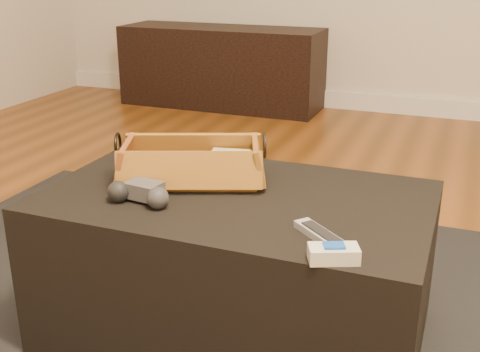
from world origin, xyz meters
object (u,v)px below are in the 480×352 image
(cream_gadget, at_px, (334,253))
(ottoman, at_px, (236,265))
(media_cabinet, at_px, (222,67))
(tv_remote, at_px, (184,175))
(wicker_basket, at_px, (192,165))
(silver_remote, at_px, (323,236))
(game_controller, at_px, (141,193))

(cream_gadget, bearing_deg, ottoman, 140.33)
(media_cabinet, relative_size, tv_remote, 6.68)
(wicker_basket, bearing_deg, ottoman, -16.60)
(ottoman, bearing_deg, silver_remote, -33.05)
(ottoman, bearing_deg, wicker_basket, 163.40)
(wicker_basket, bearing_deg, cream_gadget, -33.53)
(game_controller, xyz_separation_m, cream_gadget, (0.52, -0.12, -0.01))
(silver_remote, xyz_separation_m, cream_gadget, (0.04, -0.09, 0.01))
(ottoman, relative_size, wicker_basket, 2.26)
(cream_gadget, bearing_deg, silver_remote, 116.90)
(game_controller, bearing_deg, tv_remote, 76.36)
(media_cabinet, distance_m, silver_remote, 3.06)
(media_cabinet, height_order, ottoman, media_cabinet)
(media_cabinet, relative_size, ottoman, 1.40)
(media_cabinet, distance_m, cream_gadget, 3.16)
(wicker_basket, bearing_deg, tv_remote, -121.73)
(tv_remote, distance_m, wicker_basket, 0.03)
(game_controller, bearing_deg, wicker_basket, 74.06)
(game_controller, distance_m, cream_gadget, 0.53)
(media_cabinet, height_order, wicker_basket, wicker_basket)
(media_cabinet, relative_size, cream_gadget, 12.28)
(silver_remote, bearing_deg, cream_gadget, -63.10)
(silver_remote, height_order, cream_gadget, cream_gadget)
(tv_remote, xyz_separation_m, wicker_basket, (0.01, 0.02, 0.02))
(media_cabinet, distance_m, tv_remote, 2.70)
(ottoman, distance_m, tv_remote, 0.28)
(game_controller, relative_size, silver_remote, 1.08)
(tv_remote, bearing_deg, game_controller, -131.05)
(tv_remote, relative_size, wicker_basket, 0.47)
(media_cabinet, relative_size, silver_remote, 8.91)
(game_controller, relative_size, cream_gadget, 1.49)
(tv_remote, bearing_deg, silver_remote, -52.30)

